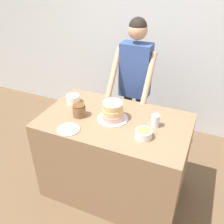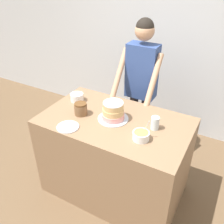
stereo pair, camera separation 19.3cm
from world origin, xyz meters
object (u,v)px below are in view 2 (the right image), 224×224
object	(u,v)px
frosting_bowl_yellow	(141,135)
stoneware_jar	(81,109)
frosting_bowl_pink	(77,97)
drinking_glass	(155,123)
person_baker	(141,77)
cake	(113,112)
ceramic_plate	(68,127)

from	to	relation	value
frosting_bowl_yellow	stoneware_jar	size ratio (longest dim) A/B	1.45
frosting_bowl_pink	drinking_glass	world-z (taller)	drinking_glass
frosting_bowl_yellow	drinking_glass	distance (m)	0.21
person_baker	drinking_glass	bearing A→B (deg)	-57.55
frosting_bowl_pink	frosting_bowl_yellow	world-z (taller)	frosting_bowl_yellow
cake	drinking_glass	bearing A→B (deg)	5.94
person_baker	frosting_bowl_yellow	bearing A→B (deg)	-66.41
cake	frosting_bowl_pink	bearing A→B (deg)	166.10
drinking_glass	person_baker	bearing A→B (deg)	122.45
person_baker	frosting_bowl_yellow	xyz separation A→B (m)	(0.39, -0.89, -0.11)
cake	frosting_bowl_yellow	world-z (taller)	same
frosting_bowl_pink	frosting_bowl_yellow	xyz separation A→B (m)	(0.88, -0.29, -0.01)
person_baker	ceramic_plate	distance (m)	1.10
person_baker	drinking_glass	xyz separation A→B (m)	(0.44, -0.69, -0.09)
drinking_glass	frosting_bowl_yellow	bearing A→B (deg)	-103.18
person_baker	frosting_bowl_pink	world-z (taller)	person_baker
cake	ceramic_plate	world-z (taller)	cake
frosting_bowl_yellow	drinking_glass	xyz separation A→B (m)	(0.05, 0.20, 0.02)
person_baker	frosting_bowl_pink	distance (m)	0.78
ceramic_plate	frosting_bowl_yellow	bearing A→B (deg)	14.21
frosting_bowl_pink	stoneware_jar	distance (m)	0.28
drinking_glass	ceramic_plate	size ratio (longest dim) A/B	0.60
frosting_bowl_pink	ceramic_plate	distance (m)	0.51
cake	drinking_glass	world-z (taller)	cake
person_baker	drinking_glass	world-z (taller)	person_baker
frosting_bowl_pink	ceramic_plate	bearing A→B (deg)	-63.86
frosting_bowl_yellow	ceramic_plate	world-z (taller)	frosting_bowl_yellow
person_baker	frosting_bowl_yellow	size ratio (longest dim) A/B	9.50
frosting_bowl_pink	cake	bearing A→B (deg)	-13.90
ceramic_plate	person_baker	bearing A→B (deg)	75.77
cake	stoneware_jar	xyz separation A→B (m)	(-0.32, -0.08, -0.02)
drinking_glass	stoneware_jar	distance (m)	0.74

